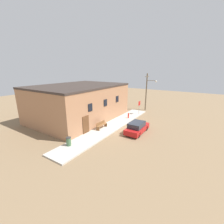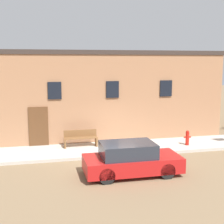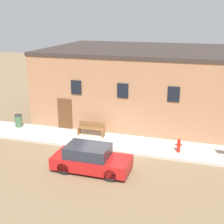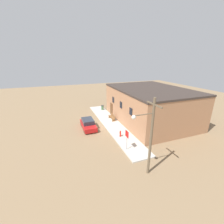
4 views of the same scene
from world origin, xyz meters
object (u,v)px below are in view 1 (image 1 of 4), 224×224
at_px(bench, 101,125).
at_px(parked_car, 137,128).
at_px(utility_pole, 147,90).
at_px(fire_hydrant, 128,116).
at_px(trash_bin, 69,141).
at_px(stop_sign, 139,105).

height_order(bench, parked_car, parked_car).
relative_size(utility_pole, parked_car, 1.71).
height_order(fire_hydrant, utility_pole, utility_pole).
height_order(fire_hydrant, bench, bench).
bearing_deg(bench, trash_bin, 179.60).
bearing_deg(parked_car, trash_bin, 148.42).
xyz_separation_m(stop_sign, utility_pole, (3.63, 0.08, 2.04)).
bearing_deg(parked_car, stop_sign, 21.06).
relative_size(trash_bin, utility_pole, 0.13).
xyz_separation_m(trash_bin, parked_car, (6.81, -4.19, 0.06)).
height_order(fire_hydrant, stop_sign, stop_sign).
distance_m(fire_hydrant, bench, 5.63).
bearing_deg(stop_sign, bench, 169.84).
distance_m(stop_sign, parked_car, 7.44).
bearing_deg(trash_bin, stop_sign, -6.42).
xyz_separation_m(bench, utility_pole, (12.02, -1.42, 3.13)).
bearing_deg(fire_hydrant, stop_sign, -10.42).
xyz_separation_m(fire_hydrant, utility_pole, (6.48, -0.44, 3.17)).
distance_m(trash_bin, utility_pole, 17.66).
bearing_deg(utility_pole, bench, 173.27).
relative_size(stop_sign, bench, 1.27).
bearing_deg(bench, fire_hydrant, -10.02).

